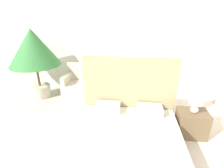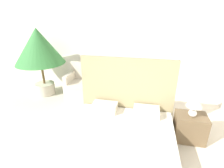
# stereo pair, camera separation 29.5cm
# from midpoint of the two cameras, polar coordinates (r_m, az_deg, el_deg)

# --- Properties ---
(wall_back) EXTENTS (10.00, 0.06, 2.90)m
(wall_back) POSITION_cam_midpoint_polar(r_m,az_deg,el_deg) (4.78, 3.67, 14.39)
(wall_back) COLOR silver
(wall_back) RESTS_ON ground_plane
(bed) EXTENTS (1.75, 2.10, 1.39)m
(bed) POSITION_cam_midpoint_polar(r_m,az_deg,el_deg) (2.82, 5.18, -19.59)
(bed) COLOR #4C4238
(bed) RESTS_ON ground_plane
(armchair_near_window_left) EXTENTS (0.67, 0.62, 0.90)m
(armchair_near_window_left) POSITION_cam_midpoint_polar(r_m,az_deg,el_deg) (4.61, -8.43, -1.10)
(armchair_near_window_left) COLOR beige
(armchair_near_window_left) RESTS_ON ground_plane
(armchair_near_window_right) EXTENTS (0.71, 0.67, 0.90)m
(armchair_near_window_right) POSITION_cam_midpoint_polar(r_m,az_deg,el_deg) (4.38, 5.32, -2.30)
(armchair_near_window_right) COLOR beige
(armchair_near_window_right) RESTS_ON ground_plane
(potted_palm) EXTENTS (1.25, 1.25, 1.77)m
(potted_palm) POSITION_cam_midpoint_polar(r_m,az_deg,el_deg) (4.81, -21.17, 10.71)
(potted_palm) COLOR beige
(potted_palm) RESTS_ON ground_plane
(nightstand) EXTENTS (0.52, 0.38, 0.50)m
(nightstand) POSITION_cam_midpoint_polar(r_m,az_deg,el_deg) (3.51, 26.33, -12.65)
(nightstand) COLOR brown
(nightstand) RESTS_ON ground_plane
(table_lamp) EXTENTS (0.26, 0.26, 0.41)m
(table_lamp) POSITION_cam_midpoint_polar(r_m,az_deg,el_deg) (3.23, 27.86, -5.34)
(table_lamp) COLOR white
(table_lamp) RESTS_ON nightstand
(side_table) EXTENTS (0.36, 0.36, 0.45)m
(side_table) POSITION_cam_midpoint_polar(r_m,az_deg,el_deg) (4.50, -1.72, -2.46)
(side_table) COLOR gold
(side_table) RESTS_ON ground_plane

